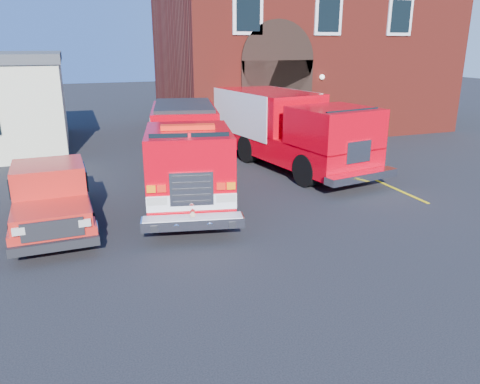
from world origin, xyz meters
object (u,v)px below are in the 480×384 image
object	(u,v)px
fire_engine	(186,150)
secondary_truck	(285,126)
pickup_truck	(51,195)
fire_station	(298,52)

from	to	relation	value
fire_engine	secondary_truck	distance (m)	5.08
pickup_truck	secondary_truck	world-z (taller)	secondary_truck
fire_engine	secondary_truck	xyz separation A→B (m)	(4.58, 2.18, 0.17)
fire_station	pickup_truck	world-z (taller)	fire_station
pickup_truck	secondary_truck	bearing A→B (deg)	24.13
fire_station	secondary_truck	distance (m)	9.96
fire_station	fire_engine	xyz separation A→B (m)	(-9.23, -10.57, -2.87)
fire_engine	pickup_truck	world-z (taller)	fire_engine
fire_station	secondary_truck	bearing A→B (deg)	-118.98
fire_station	fire_engine	size ratio (longest dim) A/B	1.69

